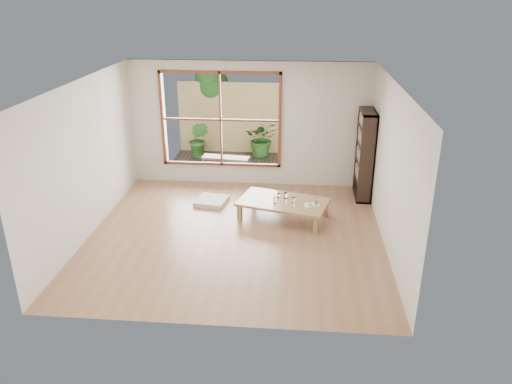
# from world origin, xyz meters

# --- Properties ---
(ground) EXTENTS (5.00, 5.00, 0.00)m
(ground) POSITION_xyz_m (0.00, 0.00, 0.00)
(ground) COLOR #96714B
(ground) RESTS_ON ground
(low_table) EXTENTS (1.76, 1.28, 0.35)m
(low_table) POSITION_xyz_m (0.79, 0.73, 0.30)
(low_table) COLOR #A98452
(low_table) RESTS_ON ground
(floor_cushion) EXTENTS (0.66, 0.66, 0.08)m
(floor_cushion) POSITION_xyz_m (-0.65, 1.31, 0.04)
(floor_cushion) COLOR silver
(floor_cushion) RESTS_ON ground
(bookshelf) EXTENTS (0.28, 0.80, 1.77)m
(bookshelf) POSITION_xyz_m (2.34, 1.90, 0.89)
(bookshelf) COLOR black
(bookshelf) RESTS_ON ground
(glass_tall) EXTENTS (0.07, 0.07, 0.13)m
(glass_tall) POSITION_xyz_m (0.64, 0.62, 0.41)
(glass_tall) COLOR silver
(glass_tall) RESTS_ON low_table
(glass_mid) EXTENTS (0.07, 0.07, 0.10)m
(glass_mid) POSITION_xyz_m (0.97, 0.66, 0.40)
(glass_mid) COLOR silver
(glass_mid) RESTS_ON low_table
(glass_short) EXTENTS (0.08, 0.08, 0.10)m
(glass_short) POSITION_xyz_m (0.82, 0.87, 0.40)
(glass_short) COLOR silver
(glass_short) RESTS_ON low_table
(glass_small) EXTENTS (0.06, 0.06, 0.08)m
(glass_small) POSITION_xyz_m (0.70, 0.87, 0.39)
(glass_small) COLOR silver
(glass_small) RESTS_ON low_table
(food_tray) EXTENTS (0.30, 0.24, 0.08)m
(food_tray) POSITION_xyz_m (1.32, 0.57, 0.37)
(food_tray) COLOR white
(food_tray) RESTS_ON low_table
(deck) EXTENTS (2.80, 2.00, 0.05)m
(deck) POSITION_xyz_m (-0.60, 3.56, 0.00)
(deck) COLOR #342C25
(deck) RESTS_ON ground
(garden_bench) EXTENTS (1.10, 0.44, 0.34)m
(garden_bench) POSITION_xyz_m (-0.62, 3.09, 0.30)
(garden_bench) COLOR black
(garden_bench) RESTS_ON deck
(bamboo_fence) EXTENTS (2.80, 0.06, 1.80)m
(bamboo_fence) POSITION_xyz_m (-0.60, 4.56, 0.90)
(bamboo_fence) COLOR tan
(bamboo_fence) RESTS_ON ground
(shrub_right) EXTENTS (0.86, 0.77, 0.89)m
(shrub_right) POSITION_xyz_m (0.13, 4.28, 0.47)
(shrub_right) COLOR #255D22
(shrub_right) RESTS_ON deck
(shrub_left) EXTENTS (0.59, 0.52, 0.91)m
(shrub_left) POSITION_xyz_m (-1.41, 4.02, 0.48)
(shrub_left) COLOR #255D22
(shrub_left) RESTS_ON deck
(garden_tree) EXTENTS (1.04, 0.85, 2.22)m
(garden_tree) POSITION_xyz_m (-1.28, 4.86, 1.63)
(garden_tree) COLOR #4C3D2D
(garden_tree) RESTS_ON ground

